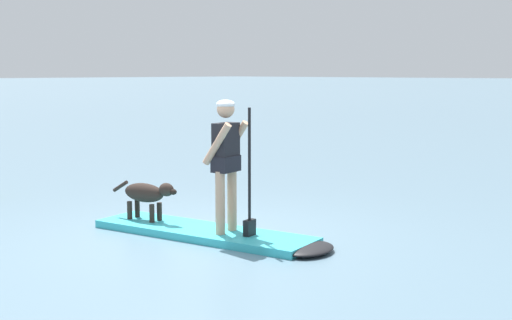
% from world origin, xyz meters
% --- Properties ---
extents(ground_plane, '(400.00, 400.00, 0.00)m').
position_xyz_m(ground_plane, '(0.00, 0.00, 0.00)').
color(ground_plane, slate).
extents(paddleboard, '(3.44, 1.39, 0.10)m').
position_xyz_m(paddleboard, '(0.22, 0.04, 0.05)').
color(paddleboard, '#33B2BF').
rests_on(paddleboard, ground_plane).
extents(person_paddler, '(0.65, 0.54, 1.67)m').
position_xyz_m(person_paddler, '(0.38, 0.07, 1.06)').
color(person_paddler, tan).
rests_on(person_paddler, paddleboard).
extents(dog, '(1.12, 0.35, 0.54)m').
position_xyz_m(dog, '(-0.93, -0.18, 0.46)').
color(dog, '#2D231E').
rests_on(dog, paddleboard).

